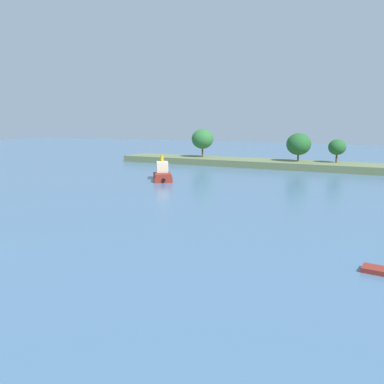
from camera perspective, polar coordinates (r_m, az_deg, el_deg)
treeline_island at (r=104.91m, az=15.02°, el=4.78°), size 89.56×11.09×10.21m
tugboat at (r=81.60m, az=-4.20°, el=2.58°), size 8.13×9.71×4.84m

